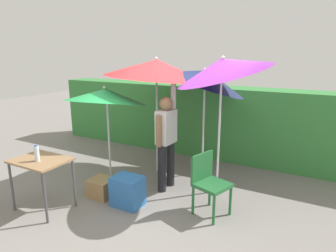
{
  "coord_description": "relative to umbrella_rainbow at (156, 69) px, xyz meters",
  "views": [
    {
      "loc": [
        2.28,
        -3.88,
        2.29
      ],
      "look_at": [
        0.0,
        0.3,
        1.1
      ],
      "focal_mm": 31.3,
      "sensor_mm": 36.0,
      "label": 1
    }
  ],
  "objects": [
    {
      "name": "umbrella_yellow",
      "position": [
        0.81,
        0.35,
        -0.16
      ],
      "size": [
        1.66,
        1.61,
        2.3
      ],
      "color": "silver",
      "rests_on": "ground_plane"
    },
    {
      "name": "hedge_row",
      "position": [
        0.53,
        1.44,
        -1.22
      ],
      "size": [
        8.0,
        0.7,
        1.57
      ],
      "primitive_type": "cube",
      "color": "#38843D",
      "rests_on": "ground_plane"
    },
    {
      "name": "crate_cardboard",
      "position": [
        -0.26,
        -1.34,
        -1.86
      ],
      "size": [
        0.38,
        0.37,
        0.29
      ],
      "primitive_type": "cube",
      "color": "#9E7A4C",
      "rests_on": "ground_plane"
    },
    {
      "name": "cooler_box",
      "position": [
        0.29,
        -1.39,
        -1.78
      ],
      "size": [
        0.45,
        0.36,
        0.47
      ],
      "primitive_type": "cube",
      "color": "#2D6BB7",
      "rests_on": "ground_plane"
    },
    {
      "name": "ground_plane",
      "position": [
        0.53,
        -0.82,
        -2.01
      ],
      "size": [
        24.0,
        24.0,
        0.0
      ],
      "primitive_type": "plane",
      "color": "gray"
    },
    {
      "name": "person_vendor",
      "position": [
        0.53,
        -0.58,
        -1.07
      ],
      "size": [
        0.24,
        0.55,
        1.88
      ],
      "color": "black",
      "rests_on": "ground_plane"
    },
    {
      "name": "umbrella_rainbow",
      "position": [
        0.0,
        0.0,
        0.0
      ],
      "size": [
        1.94,
        1.93,
        2.28
      ],
      "color": "silver",
      "rests_on": "ground_plane"
    },
    {
      "name": "folding_table",
      "position": [
        -0.75,
        -2.06,
        -1.32
      ],
      "size": [
        0.8,
        0.6,
        0.78
      ],
      "color": "#4C4C51",
      "rests_on": "ground_plane"
    },
    {
      "name": "umbrella_navy",
      "position": [
        -0.6,
        -0.74,
        -0.45
      ],
      "size": [
        1.44,
        1.45,
        1.82
      ],
      "color": "silver",
      "rests_on": "ground_plane"
    },
    {
      "name": "chair_plastic",
      "position": [
        1.45,
        -1.0,
        -1.5
      ],
      "size": [
        0.56,
        0.56,
        0.89
      ],
      "color": "#236633",
      "rests_on": "ground_plane"
    },
    {
      "name": "bottle_water",
      "position": [
        -0.73,
        -2.13,
        -1.11
      ],
      "size": [
        0.07,
        0.07,
        0.24
      ],
      "color": "silver",
      "rests_on": "folding_table"
    },
    {
      "name": "umbrella_orange",
      "position": [
        1.36,
        -0.33,
        0.07
      ],
      "size": [
        1.56,
        1.52,
        2.48
      ],
      "color": "silver",
      "rests_on": "ground_plane"
    }
  ]
}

